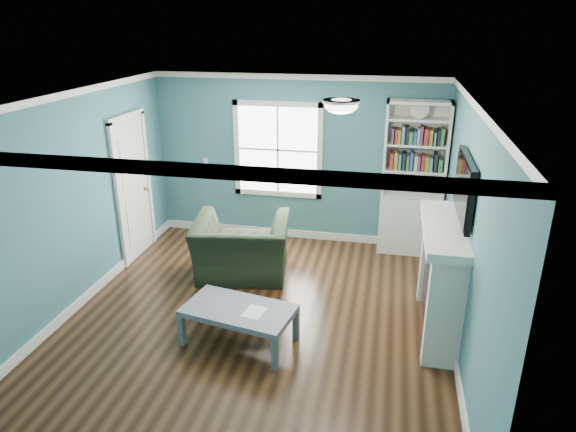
# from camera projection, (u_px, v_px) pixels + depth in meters

# --- Properties ---
(floor) EXTENTS (5.00, 5.00, 0.00)m
(floor) POSITION_uv_depth(u_px,v_px,m) (258.00, 318.00, 6.17)
(floor) COLOR black
(floor) RESTS_ON ground
(room_walls) EXTENTS (5.00, 5.00, 5.00)m
(room_walls) POSITION_uv_depth(u_px,v_px,m) (255.00, 193.00, 5.59)
(room_walls) COLOR #39787A
(room_walls) RESTS_ON ground
(trim) EXTENTS (4.50, 5.00, 2.60)m
(trim) POSITION_uv_depth(u_px,v_px,m) (255.00, 222.00, 5.72)
(trim) COLOR white
(trim) RESTS_ON ground
(window) EXTENTS (1.40, 0.06, 1.50)m
(window) POSITION_uv_depth(u_px,v_px,m) (278.00, 150.00, 7.97)
(window) COLOR white
(window) RESTS_ON room_walls
(bookshelf) EXTENTS (0.90, 0.35, 2.31)m
(bookshelf) POSITION_uv_depth(u_px,v_px,m) (411.00, 194.00, 7.60)
(bookshelf) COLOR silver
(bookshelf) RESTS_ON ground
(fireplace) EXTENTS (0.44, 1.58, 1.30)m
(fireplace) POSITION_uv_depth(u_px,v_px,m) (441.00, 280.00, 5.73)
(fireplace) COLOR black
(fireplace) RESTS_ON ground
(tv) EXTENTS (0.06, 1.10, 0.65)m
(tv) POSITION_uv_depth(u_px,v_px,m) (464.00, 188.00, 5.31)
(tv) COLOR black
(tv) RESTS_ON fireplace
(door) EXTENTS (0.12, 0.98, 2.17)m
(door) POSITION_uv_depth(u_px,v_px,m) (133.00, 186.00, 7.48)
(door) COLOR silver
(door) RESTS_ON ground
(ceiling_fixture) EXTENTS (0.38, 0.38, 0.15)m
(ceiling_fixture) POSITION_uv_depth(u_px,v_px,m) (341.00, 105.00, 5.17)
(ceiling_fixture) COLOR white
(ceiling_fixture) RESTS_ON room_walls
(light_switch) EXTENTS (0.08, 0.01, 0.12)m
(light_switch) POSITION_uv_depth(u_px,v_px,m) (206.00, 161.00, 8.28)
(light_switch) COLOR white
(light_switch) RESTS_ON room_walls
(recliner) EXTENTS (1.38, 1.01, 1.11)m
(recliner) POSITION_uv_depth(u_px,v_px,m) (241.00, 239.00, 7.00)
(recliner) COLOR black
(recliner) RESTS_ON ground
(coffee_table) EXTENTS (1.28, 0.86, 0.43)m
(coffee_table) POSITION_uv_depth(u_px,v_px,m) (239.00, 312.00, 5.58)
(coffee_table) COLOR #555F66
(coffee_table) RESTS_ON ground
(paper_sheet) EXTENTS (0.25, 0.30, 0.00)m
(paper_sheet) POSITION_uv_depth(u_px,v_px,m) (254.00, 312.00, 5.48)
(paper_sheet) COLOR white
(paper_sheet) RESTS_ON coffee_table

